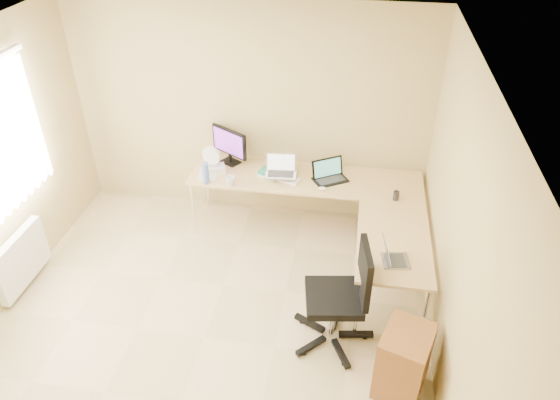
% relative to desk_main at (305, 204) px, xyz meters
% --- Properties ---
extents(floor, '(4.50, 4.50, 0.00)m').
position_rel_desk_main_xyz_m(floor, '(-0.72, -1.85, -0.36)').
color(floor, '#CFB183').
rests_on(floor, ground).
extents(ceiling, '(4.50, 4.50, 0.00)m').
position_rel_desk_main_xyz_m(ceiling, '(-0.72, -1.85, 2.24)').
color(ceiling, white).
rests_on(ceiling, ground).
extents(wall_back, '(4.50, 0.00, 4.50)m').
position_rel_desk_main_xyz_m(wall_back, '(-0.72, 0.40, 0.93)').
color(wall_back, tan).
rests_on(wall_back, ground).
extents(wall_right, '(0.00, 4.50, 4.50)m').
position_rel_desk_main_xyz_m(wall_right, '(1.38, -1.85, 0.93)').
color(wall_right, tan).
rests_on(wall_right, ground).
extents(desk_main, '(2.65, 0.70, 0.73)m').
position_rel_desk_main_xyz_m(desk_main, '(0.00, 0.00, 0.00)').
color(desk_main, tan).
rests_on(desk_main, ground).
extents(desk_return, '(0.70, 1.30, 0.73)m').
position_rel_desk_main_xyz_m(desk_return, '(0.98, -1.00, 0.00)').
color(desk_return, tan).
rests_on(desk_return, ground).
extents(monitor, '(0.53, 0.41, 0.44)m').
position_rel_desk_main_xyz_m(monitor, '(-0.93, 0.20, 0.59)').
color(monitor, black).
rests_on(monitor, desk_main).
extents(book_stack, '(0.34, 0.40, 0.06)m').
position_rel_desk_main_xyz_m(book_stack, '(-0.38, 0.06, 0.39)').
color(book_stack, '#198360').
rests_on(book_stack, desk_main).
extents(laptop_center, '(0.37, 0.30, 0.23)m').
position_rel_desk_main_xyz_m(laptop_center, '(-0.28, -0.08, 0.53)').
color(laptop_center, silver).
rests_on(laptop_center, desk_main).
extents(laptop_black, '(0.46, 0.43, 0.24)m').
position_rel_desk_main_xyz_m(laptop_black, '(0.29, -0.02, 0.48)').
color(laptop_black, black).
rests_on(laptop_black, desk_main).
extents(keyboard, '(0.51, 0.27, 0.02)m').
position_rel_desk_main_xyz_m(keyboard, '(-0.30, -0.06, 0.38)').
color(keyboard, white).
rests_on(keyboard, desk_main).
extents(mouse, '(0.11, 0.08, 0.03)m').
position_rel_desk_main_xyz_m(mouse, '(0.21, -0.23, 0.38)').
color(mouse, white).
rests_on(mouse, desk_main).
extents(mug, '(0.14, 0.14, 0.11)m').
position_rel_desk_main_xyz_m(mug, '(-0.81, -0.30, 0.42)').
color(mug, silver).
rests_on(mug, desk_main).
extents(cd_stack, '(0.15, 0.15, 0.03)m').
position_rel_desk_main_xyz_m(cd_stack, '(-0.39, -0.12, 0.38)').
color(cd_stack, silver).
rests_on(cd_stack, desk_main).
extents(water_bottle, '(0.10, 0.10, 0.25)m').
position_rel_desk_main_xyz_m(water_bottle, '(-1.08, -0.30, 0.49)').
color(water_bottle, '#516EB5').
rests_on(water_bottle, desk_main).
extents(papers, '(0.26, 0.33, 0.01)m').
position_rel_desk_main_xyz_m(papers, '(-1.13, -0.11, 0.37)').
color(papers, silver).
rests_on(papers, desk_main).
extents(white_box, '(0.25, 0.22, 0.08)m').
position_rel_desk_main_xyz_m(white_box, '(-1.05, -0.04, 0.40)').
color(white_box, silver).
rests_on(white_box, desk_main).
extents(desk_fan, '(0.28, 0.28, 0.29)m').
position_rel_desk_main_xyz_m(desk_fan, '(-1.09, 0.02, 0.51)').
color(desk_fan, silver).
rests_on(desk_fan, desk_main).
extents(black_cup, '(0.08, 0.08, 0.10)m').
position_rel_desk_main_xyz_m(black_cup, '(1.01, -0.30, 0.42)').
color(black_cup, black).
rests_on(black_cup, desk_main).
extents(laptop_return, '(0.32, 0.27, 0.19)m').
position_rel_desk_main_xyz_m(laptop_return, '(0.98, -1.32, 0.46)').
color(laptop_return, '#9496A7').
rests_on(laptop_return, desk_return).
extents(office_chair, '(0.74, 0.74, 1.08)m').
position_rel_desk_main_xyz_m(office_chair, '(0.46, -1.66, 0.14)').
color(office_chair, black).
rests_on(office_chair, ground).
extents(cabinet, '(0.50, 0.55, 0.64)m').
position_rel_desk_main_xyz_m(cabinet, '(1.07, -2.13, -0.01)').
color(cabinet, '#995B3E').
rests_on(cabinet, ground).
extents(radiator, '(0.09, 0.80, 0.55)m').
position_rel_desk_main_xyz_m(radiator, '(-2.75, -1.45, -0.02)').
color(radiator, white).
rests_on(radiator, ground).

